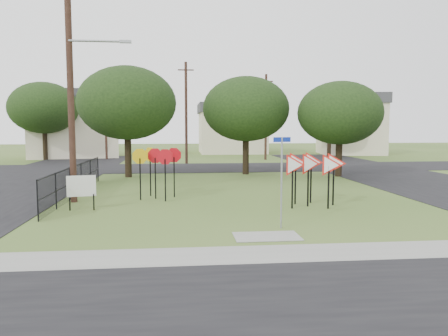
{
  "coord_description": "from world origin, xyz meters",
  "views": [
    {
      "loc": [
        -2.62,
        -15.21,
        3.35
      ],
      "look_at": [
        -0.76,
        3.0,
        1.6
      ],
      "focal_mm": 35.0,
      "sensor_mm": 36.0,
      "label": 1
    }
  ],
  "objects_px": {
    "street_name_sign": "(282,176)",
    "yield_sign_cluster": "(312,166)",
    "info_board": "(81,187)",
    "stop_sign_cluster": "(157,161)"
  },
  "relations": [
    {
      "from": "stop_sign_cluster",
      "to": "street_name_sign",
      "type": "bearing_deg",
      "value": -55.75
    },
    {
      "from": "stop_sign_cluster",
      "to": "yield_sign_cluster",
      "type": "relative_size",
      "value": 0.81
    },
    {
      "from": "street_name_sign",
      "to": "info_board",
      "type": "bearing_deg",
      "value": 152.13
    },
    {
      "from": "street_name_sign",
      "to": "info_board",
      "type": "height_order",
      "value": "street_name_sign"
    },
    {
      "from": "info_board",
      "to": "street_name_sign",
      "type": "bearing_deg",
      "value": -27.87
    },
    {
      "from": "street_name_sign",
      "to": "stop_sign_cluster",
      "type": "relative_size",
      "value": 1.27
    },
    {
      "from": "yield_sign_cluster",
      "to": "stop_sign_cluster",
      "type": "bearing_deg",
      "value": 158.65
    },
    {
      "from": "stop_sign_cluster",
      "to": "info_board",
      "type": "bearing_deg",
      "value": -137.97
    },
    {
      "from": "street_name_sign",
      "to": "yield_sign_cluster",
      "type": "height_order",
      "value": "street_name_sign"
    },
    {
      "from": "street_name_sign",
      "to": "yield_sign_cluster",
      "type": "distance_m",
      "value": 4.42
    }
  ]
}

